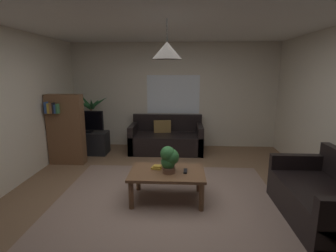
% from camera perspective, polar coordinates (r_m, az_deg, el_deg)
% --- Properties ---
extents(floor, '(4.93, 5.77, 0.02)m').
position_cam_1_polar(floor, '(3.91, -0.25, -16.31)').
color(floor, brown).
rests_on(floor, ground).
extents(rug, '(3.21, 3.17, 0.01)m').
position_cam_1_polar(rug, '(3.73, -0.44, -17.58)').
color(rug, gray).
rests_on(rug, ground).
extents(wall_back, '(5.05, 0.06, 2.50)m').
position_cam_1_polar(wall_back, '(6.38, 1.28, 6.67)').
color(wall_back, beige).
rests_on(wall_back, ground).
extents(ceiling, '(4.93, 5.77, 0.02)m').
position_cam_1_polar(ceiling, '(3.51, -0.29, 22.95)').
color(ceiling, white).
extents(window_pane, '(1.27, 0.01, 0.93)m').
position_cam_1_polar(window_pane, '(6.35, 1.14, 6.90)').
color(window_pane, white).
extents(couch_under_window, '(1.65, 0.84, 0.82)m').
position_cam_1_polar(couch_under_window, '(6.06, -0.33, -3.03)').
color(couch_under_window, black).
rests_on(couch_under_window, ground).
extents(couch_right_side, '(0.84, 1.47, 0.82)m').
position_cam_1_polar(couch_right_side, '(3.88, 31.05, -13.73)').
color(couch_right_side, black).
rests_on(couch_right_side, ground).
extents(coffee_table, '(1.07, 0.70, 0.44)m').
position_cam_1_polar(coffee_table, '(3.81, -0.16, -10.79)').
color(coffee_table, brown).
rests_on(coffee_table, ground).
extents(book_on_table_0, '(0.16, 0.14, 0.03)m').
position_cam_1_polar(book_on_table_0, '(3.87, -2.52, -9.16)').
color(book_on_table_0, gold).
rests_on(book_on_table_0, coffee_table).
extents(book_on_table_1, '(0.12, 0.10, 0.02)m').
position_cam_1_polar(book_on_table_1, '(3.87, -2.31, -8.79)').
color(book_on_table_1, gold).
rests_on(book_on_table_1, coffee_table).
extents(remote_on_table_0, '(0.06, 0.16, 0.02)m').
position_cam_1_polar(remote_on_table_0, '(3.77, 3.83, -9.81)').
color(remote_on_table_0, black).
rests_on(remote_on_table_0, coffee_table).
extents(potted_plant_on_table, '(0.26, 0.23, 0.38)m').
position_cam_1_polar(potted_plant_on_table, '(3.68, 0.25, -7.10)').
color(potted_plant_on_table, brown).
rests_on(potted_plant_on_table, coffee_table).
extents(tv_stand, '(0.90, 0.44, 0.50)m').
position_cam_1_polar(tv_stand, '(6.17, -17.13, -3.52)').
color(tv_stand, black).
rests_on(tv_stand, ground).
extents(tv, '(0.77, 0.16, 0.48)m').
position_cam_1_polar(tv, '(6.04, -17.49, 0.97)').
color(tv, black).
rests_on(tv, tv_stand).
extents(potted_palm_corner, '(0.84, 0.84, 1.34)m').
position_cam_1_polar(potted_palm_corner, '(6.54, -16.32, 0.31)').
color(potted_palm_corner, brown).
rests_on(potted_palm_corner, ground).
extents(bookshelf_corner, '(0.70, 0.31, 1.40)m').
position_cam_1_polar(bookshelf_corner, '(5.55, -21.50, -0.60)').
color(bookshelf_corner, brown).
rests_on(bookshelf_corner, ground).
extents(pendant_lamp, '(0.39, 0.39, 0.51)m').
position_cam_1_polar(pendant_lamp, '(3.52, -0.18, 16.22)').
color(pendant_lamp, black).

